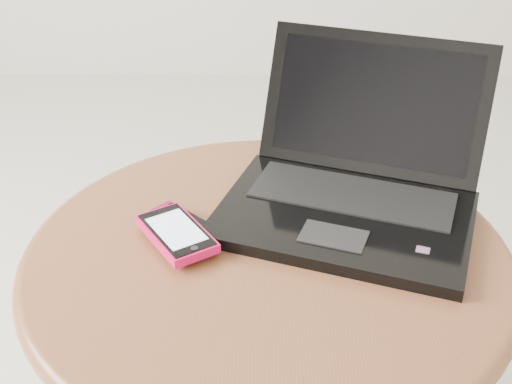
{
  "coord_description": "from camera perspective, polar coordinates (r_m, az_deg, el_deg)",
  "views": [
    {
      "loc": [
        -0.06,
        -0.67,
        1.05
      ],
      "look_at": [
        -0.07,
        0.11,
        0.58
      ],
      "focal_mm": 47.73,
      "sensor_mm": 36.0,
      "label": 1
    }
  ],
  "objects": [
    {
      "name": "laptop",
      "position": [
        0.98,
        8.16,
        0.78
      ],
      "size": [
        0.43,
        0.42,
        0.21
      ],
      "color": "black",
      "rests_on": "table"
    },
    {
      "name": "phone_black",
      "position": [
        0.95,
        -6.49,
        -2.7
      ],
      "size": [
        0.11,
        0.11,
        0.01
      ],
      "color": "black",
      "rests_on": "table"
    },
    {
      "name": "phone_pink",
      "position": [
        0.91,
        -6.68,
        -3.46
      ],
      "size": [
        0.12,
        0.14,
        0.01
      ],
      "color": "#E70E53",
      "rests_on": "phone_black"
    },
    {
      "name": "table",
      "position": [
        0.97,
        0.89,
        -9.99
      ],
      "size": [
        0.65,
        0.65,
        0.52
      ],
      "color": "#542B14",
      "rests_on": "ground"
    }
  ]
}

